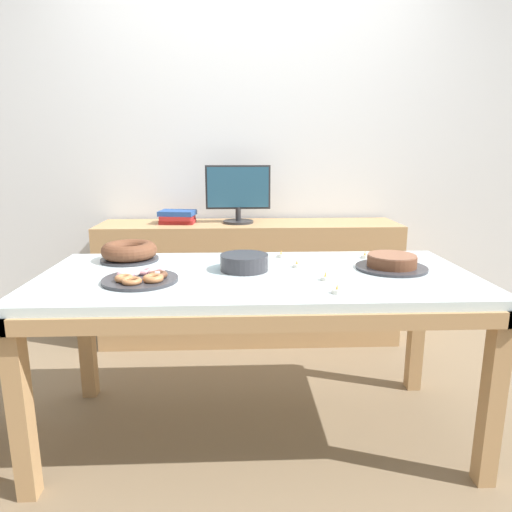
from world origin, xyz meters
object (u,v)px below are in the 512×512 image
tealight_near_front (297,265)px  tealight_near_cakes (281,255)px  tealight_left_edge (337,291)px  pastry_platter (140,278)px  book_stack (178,217)px  tealight_right_edge (325,278)px  computer_monitor (238,194)px  cake_golden_bundt (129,252)px  cake_chocolate_round (392,263)px  plate_stack (244,262)px  tealight_centre (365,256)px

tealight_near_front → tealight_near_cakes: bearing=104.0°
tealight_near_cakes → tealight_left_edge: bearing=-76.1°
pastry_platter → tealight_near_cakes: (0.60, 0.41, -0.01)m
book_stack → tealight_right_edge: 1.46m
pastry_platter → tealight_right_edge: pastry_platter is taller
computer_monitor → tealight_left_edge: 1.49m
book_stack → cake_golden_bundt: size_ratio=0.91×
cake_chocolate_round → tealight_left_edge: bearing=-132.6°
book_stack → plate_stack: size_ratio=1.18×
plate_stack → tealight_left_edge: bearing=-46.7°
plate_stack → tealight_left_edge: size_ratio=5.25×
pastry_platter → tealight_left_edge: 0.77m
cake_golden_bundt → tealight_near_cakes: cake_golden_bundt is taller
tealight_right_edge → tealight_left_edge: 0.18m
pastry_platter → tealight_centre: 1.07m
computer_monitor → tealight_left_edge: computer_monitor is taller
plate_stack → tealight_near_front: (0.24, 0.04, -0.02)m
cake_chocolate_round → tealight_near_front: cake_chocolate_round is taller
tealight_near_cakes → plate_stack: bearing=-127.3°
computer_monitor → pastry_platter: size_ratio=1.41×
book_stack → tealight_near_front: bearing=-57.5°
pastry_platter → tealight_near_cakes: bearing=34.0°
cake_golden_bundt → tealight_near_front: 0.80m
computer_monitor → cake_golden_bundt: bearing=-121.0°
pastry_platter → tealight_centre: bearing=20.2°
tealight_near_front → tealight_left_edge: (0.10, -0.39, 0.00)m
plate_stack → tealight_centre: (0.59, 0.21, -0.02)m
computer_monitor → tealight_right_edge: (0.35, -1.25, -0.23)m
book_stack → computer_monitor: bearing=-0.2°
book_stack → tealight_near_cakes: bearing=-53.8°
book_stack → tealight_centre: bearing=-40.6°
tealight_near_front → cake_chocolate_round: bearing=-6.4°
computer_monitor → tealight_near_cakes: size_ratio=10.60×
cake_chocolate_round → plate_stack: plate_stack is taller
computer_monitor → cake_chocolate_round: computer_monitor is taller
cake_golden_bundt → cake_chocolate_round: bearing=-10.1°
computer_monitor → tealight_right_edge: computer_monitor is taller
pastry_platter → cake_chocolate_round: bearing=8.4°
plate_stack → tealight_centre: bearing=19.3°
tealight_right_edge → tealight_centre: bearing=55.1°
tealight_near_cakes → tealight_left_edge: (0.15, -0.60, 0.00)m
cake_golden_bundt → tealight_left_edge: size_ratio=6.78×
book_stack → tealight_left_edge: size_ratio=6.17×
tealight_centre → tealight_right_edge: 0.47m
plate_stack → tealight_near_front: bearing=9.5°
cake_golden_bundt → tealight_left_edge: cake_golden_bundt is taller
pastry_platter → tealight_centre: size_ratio=7.52×
cake_chocolate_round → tealight_centre: cake_chocolate_round is taller
tealight_right_edge → tealight_near_front: bearing=112.0°
tealight_near_front → tealight_right_edge: bearing=-68.0°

